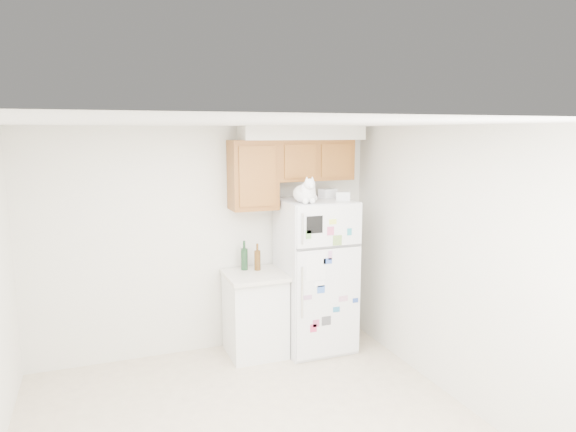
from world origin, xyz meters
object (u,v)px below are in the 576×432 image
refrigerator (315,275)px  bottle_amber (257,257)px  storage_box_back (328,193)px  cat (306,193)px  base_counter (255,313)px  storage_box_front (343,196)px  bottle_green (244,255)px

refrigerator → bottle_amber: bearing=163.7°
storage_box_back → bottle_amber: storage_box_back is taller
cat → storage_box_back: 0.51m
refrigerator → base_counter: (-0.69, 0.07, -0.39)m
storage_box_front → bottle_amber: (-0.89, 0.29, -0.67)m
bottle_green → bottle_amber: size_ratio=1.09×
cat → bottle_green: cat is taller
storage_box_front → cat: bearing=-148.2°
storage_box_back → base_counter: bearing=169.2°
refrigerator → storage_box_front: 0.94m
base_counter → bottle_green: 0.65m
cat → storage_box_front: bearing=7.8°
cat → storage_box_back: size_ratio=2.29×
cat → refrigerator: bearing=41.5°
cat → bottle_green: bearing=143.0°
storage_box_back → bottle_amber: 1.07m
base_counter → storage_box_front: storage_box_front is taller
storage_box_back → storage_box_front: size_ratio=1.20×
refrigerator → storage_box_back: (0.21, 0.14, 0.90)m
storage_box_front → bottle_amber: bearing=-174.0°
refrigerator → storage_box_front: (0.27, -0.11, 0.89)m
storage_box_front → bottle_amber: size_ratio=0.50×
storage_box_front → bottle_amber: storage_box_front is taller
storage_box_back → storage_box_front: (0.07, -0.24, -0.01)m
bottle_green → bottle_amber: 0.15m
bottle_amber → base_counter: bearing=-121.6°
storage_box_front → base_counter: bearing=-166.7°
base_counter → bottle_green: bearing=110.2°
refrigerator → storage_box_back: 0.93m
base_counter → storage_box_back: bearing=4.0°
refrigerator → storage_box_back: size_ratio=9.44×
refrigerator → bottle_green: bearing=161.8°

